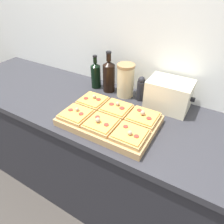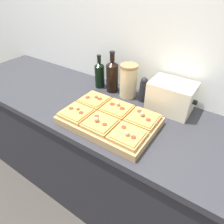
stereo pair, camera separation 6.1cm
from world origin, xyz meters
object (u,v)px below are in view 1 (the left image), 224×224
grain_jar_tall (125,80)px  pepper_mill (141,89)px  cutting_board (109,120)px  olive_oil_bottle (96,75)px  wine_bottle (109,76)px  toaster_oven (169,95)px

grain_jar_tall → pepper_mill: (0.11, 0.00, -0.03)m
cutting_board → pepper_mill: bearing=82.0°
cutting_board → olive_oil_bottle: 0.46m
wine_bottle → pepper_mill: (0.24, -0.00, -0.04)m
wine_bottle → olive_oil_bottle: bearing=-180.0°
olive_oil_bottle → toaster_oven: bearing=-0.2°
grain_jar_tall → toaster_oven: grain_jar_tall is taller
wine_bottle → toaster_oven: bearing=-0.2°
olive_oil_bottle → wine_bottle: bearing=0.0°
grain_jar_tall → toaster_oven: 0.30m
wine_bottle → toaster_oven: (0.43, -0.00, -0.03)m
olive_oil_bottle → toaster_oven: 0.54m
cutting_board → toaster_oven: (0.23, 0.33, 0.07)m
cutting_board → grain_jar_tall: grain_jar_tall is taller
cutting_board → toaster_oven: size_ratio=1.86×
toaster_oven → pepper_mill: bearing=179.4°
cutting_board → olive_oil_bottle: olive_oil_bottle is taller
grain_jar_tall → cutting_board: bearing=-78.1°
cutting_board → toaster_oven: toaster_oven is taller
grain_jar_tall → toaster_oven: size_ratio=0.80×
cutting_board → toaster_oven: 0.40m
pepper_mill → toaster_oven: 0.18m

